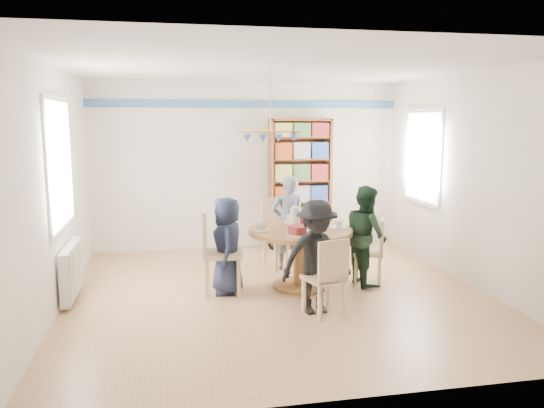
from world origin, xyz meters
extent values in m
plane|color=tan|center=(0.00, 0.00, 0.00)|extent=(5.00, 5.00, 0.00)
plane|color=white|center=(0.00, 0.00, 2.70)|extent=(5.00, 5.00, 0.00)
plane|color=white|center=(0.00, 2.50, 1.35)|extent=(5.00, 0.00, 5.00)
plane|color=white|center=(0.00, -2.50, 1.35)|extent=(5.00, 0.00, 5.00)
plane|color=white|center=(-2.50, 0.00, 1.35)|extent=(0.00, 5.00, 5.00)
plane|color=white|center=(2.50, 0.00, 1.35)|extent=(0.00, 5.00, 5.00)
cube|color=#376098|center=(0.00, 2.48, 2.35)|extent=(5.00, 0.02, 0.12)
cube|color=white|center=(-2.48, 0.30, 1.60)|extent=(0.03, 1.32, 1.52)
cube|color=white|center=(-2.46, 0.30, 1.60)|extent=(0.01, 1.20, 1.40)
cube|color=white|center=(2.48, 1.30, 1.55)|extent=(0.03, 1.12, 1.42)
cube|color=white|center=(2.46, 1.30, 1.55)|extent=(0.01, 1.00, 1.30)
cylinder|color=gold|center=(0.00, 0.50, 2.33)|extent=(0.01, 0.01, 0.75)
cylinder|color=gold|center=(0.00, 0.50, 1.95)|extent=(0.80, 0.02, 0.02)
cone|color=#4050B5|center=(-0.30, 0.50, 1.87)|extent=(0.11, 0.11, 0.10)
cone|color=#4050B5|center=(-0.10, 0.50, 1.87)|extent=(0.11, 0.11, 0.10)
cone|color=#4050B5|center=(0.10, 0.50, 1.87)|extent=(0.11, 0.11, 0.10)
cone|color=#4050B5|center=(0.30, 0.50, 1.87)|extent=(0.11, 0.11, 0.10)
cube|color=silver|center=(-2.42, 0.30, 0.35)|extent=(0.10, 1.00, 0.60)
cube|color=silver|center=(-2.36, -0.10, 0.35)|extent=(0.02, 0.06, 0.56)
cube|color=silver|center=(-2.36, 0.10, 0.35)|extent=(0.02, 0.06, 0.56)
cube|color=silver|center=(-2.36, 0.30, 0.35)|extent=(0.02, 0.06, 0.56)
cube|color=silver|center=(-2.36, 0.50, 0.35)|extent=(0.02, 0.06, 0.56)
cube|color=silver|center=(-2.36, 0.70, 0.35)|extent=(0.02, 0.06, 0.56)
cylinder|color=brown|center=(0.33, 0.22, 0.72)|extent=(1.30, 1.30, 0.05)
cylinder|color=brown|center=(0.33, 0.22, 0.35)|extent=(0.16, 0.16, 0.70)
cylinder|color=brown|center=(0.33, 0.22, 0.02)|extent=(0.70, 0.70, 0.04)
cube|color=#D2B981|center=(-0.65, 0.19, 0.49)|extent=(0.49, 0.49, 0.05)
cube|color=#D2B981|center=(-0.86, 0.21, 0.76)|extent=(0.08, 0.46, 0.55)
cube|color=#D2B981|center=(-0.48, -0.01, 0.23)|extent=(0.05, 0.05, 0.47)
cube|color=#D2B981|center=(-0.46, 0.36, 0.23)|extent=(0.05, 0.05, 0.47)
cube|color=#D2B981|center=(-0.85, 0.02, 0.23)|extent=(0.05, 0.05, 0.47)
cube|color=#D2B981|center=(-0.83, 0.39, 0.23)|extent=(0.05, 0.05, 0.47)
cube|color=#D2B981|center=(1.24, 0.25, 0.40)|extent=(0.48, 0.48, 0.04)
cube|color=#D2B981|center=(1.40, 0.19, 0.62)|extent=(0.17, 0.36, 0.44)
cube|color=#D2B981|center=(1.16, 0.45, 0.19)|extent=(0.05, 0.05, 0.38)
cube|color=#D2B981|center=(1.04, 0.17, 0.19)|extent=(0.05, 0.05, 0.38)
cube|color=#D2B981|center=(1.44, 0.34, 0.19)|extent=(0.05, 0.05, 0.38)
cube|color=#D2B981|center=(1.33, 0.06, 0.19)|extent=(0.05, 0.05, 0.38)
cube|color=#D2B981|center=(0.29, 1.20, 0.47)|extent=(0.54, 0.54, 0.05)
cube|color=#D2B981|center=(0.24, 1.39, 0.73)|extent=(0.43, 0.16, 0.52)
cube|color=#D2B981|center=(0.17, 0.98, 0.22)|extent=(0.05, 0.05, 0.45)
cube|color=#D2B981|center=(0.51, 1.07, 0.22)|extent=(0.05, 0.05, 0.45)
cube|color=#D2B981|center=(0.08, 1.32, 0.22)|extent=(0.05, 0.05, 0.45)
cube|color=#D2B981|center=(0.42, 1.41, 0.22)|extent=(0.05, 0.05, 0.45)
cube|color=#D2B981|center=(0.34, -0.75, 0.41)|extent=(0.48, 0.48, 0.05)
cube|color=#D2B981|center=(0.40, -0.92, 0.64)|extent=(0.37, 0.15, 0.45)
cube|color=#D2B981|center=(0.44, -0.56, 0.20)|extent=(0.05, 0.05, 0.39)
cube|color=#D2B981|center=(0.15, -0.65, 0.20)|extent=(0.05, 0.05, 0.39)
cube|color=#D2B981|center=(0.54, -0.85, 0.20)|extent=(0.05, 0.05, 0.39)
cube|color=#D2B981|center=(0.25, -0.95, 0.20)|extent=(0.05, 0.05, 0.39)
imported|color=#181E35|center=(-0.59, 0.19, 0.59)|extent=(0.41, 0.60, 1.18)
imported|color=black|center=(1.19, 0.21, 0.64)|extent=(0.54, 0.67, 1.28)
imported|color=gray|center=(0.37, 1.10, 0.67)|extent=(0.51, 0.35, 1.33)
imported|color=black|center=(0.28, -0.67, 0.63)|extent=(0.87, 0.58, 1.25)
cube|color=brown|center=(0.37, 2.34, 1.06)|extent=(0.04, 0.30, 2.12)
cube|color=brown|center=(1.34, 2.34, 1.06)|extent=(0.04, 0.30, 2.12)
cube|color=brown|center=(0.85, 2.34, 2.10)|extent=(1.01, 0.30, 0.04)
cube|color=brown|center=(0.85, 2.34, 0.03)|extent=(1.01, 0.30, 0.06)
cube|color=brown|center=(0.85, 2.48, 1.06)|extent=(1.01, 0.02, 2.12)
cube|color=brown|center=(0.85, 2.34, 0.40)|extent=(0.95, 0.28, 0.03)
cube|color=brown|center=(0.85, 2.34, 0.76)|extent=(0.95, 0.28, 0.03)
cube|color=brown|center=(0.85, 2.34, 1.11)|extent=(0.95, 0.28, 0.03)
cube|color=brown|center=(0.85, 2.34, 1.46)|extent=(0.95, 0.28, 0.03)
cube|color=brown|center=(0.85, 2.34, 1.82)|extent=(0.95, 0.28, 0.03)
cube|color=#AB3C1A|center=(0.55, 2.32, 0.19)|extent=(0.28, 0.22, 0.26)
cube|color=beige|center=(0.85, 2.32, 0.19)|extent=(0.28, 0.22, 0.26)
cube|color=#284892|center=(1.15, 2.32, 0.19)|extent=(0.28, 0.22, 0.26)
cube|color=#CFC053|center=(0.55, 2.32, 0.55)|extent=(0.28, 0.22, 0.26)
cube|color=#466B3B|center=(0.85, 2.32, 0.55)|extent=(0.28, 0.22, 0.26)
cube|color=maroon|center=(1.15, 2.32, 0.55)|extent=(0.28, 0.22, 0.26)
cube|color=#AB3C1A|center=(0.55, 2.32, 0.90)|extent=(0.28, 0.22, 0.26)
cube|color=beige|center=(0.85, 2.32, 0.90)|extent=(0.28, 0.22, 0.26)
cube|color=#284892|center=(1.15, 2.32, 0.90)|extent=(0.28, 0.22, 0.26)
cube|color=#CFC053|center=(0.55, 2.32, 1.25)|extent=(0.28, 0.22, 0.26)
cube|color=#466B3B|center=(0.85, 2.32, 1.25)|extent=(0.28, 0.22, 0.26)
cube|color=maroon|center=(1.15, 2.32, 1.25)|extent=(0.28, 0.22, 0.26)
cube|color=#AB3C1A|center=(0.55, 2.32, 1.61)|extent=(0.28, 0.22, 0.26)
cube|color=beige|center=(0.85, 2.32, 1.61)|extent=(0.28, 0.22, 0.26)
cube|color=#284892|center=(1.15, 2.32, 1.61)|extent=(0.28, 0.22, 0.26)
cube|color=#CFC053|center=(0.55, 2.32, 1.94)|extent=(0.28, 0.22, 0.22)
cube|color=#466B3B|center=(0.85, 2.32, 1.94)|extent=(0.28, 0.22, 0.22)
cube|color=maroon|center=(1.15, 2.32, 1.94)|extent=(0.28, 0.22, 0.22)
cylinder|color=white|center=(0.28, 0.31, 0.87)|extent=(0.12, 0.12, 0.25)
sphere|color=white|center=(0.28, 0.31, 1.00)|extent=(0.09, 0.09, 0.09)
cylinder|color=silver|center=(0.45, 0.35, 0.89)|extent=(0.07, 0.07, 0.29)
cylinder|color=#4050B5|center=(0.45, 0.35, 1.05)|extent=(0.03, 0.03, 0.03)
cylinder|color=white|center=(0.38, 0.51, 0.76)|extent=(0.31, 0.31, 0.01)
cylinder|color=maroon|center=(0.38, 0.51, 0.81)|extent=(0.25, 0.25, 0.09)
cylinder|color=white|center=(0.22, -0.09, 0.76)|extent=(0.31, 0.31, 0.01)
cylinder|color=maroon|center=(0.22, -0.09, 0.81)|extent=(0.25, 0.25, 0.09)
cylinder|color=white|center=(-0.17, 0.22, 0.76)|extent=(0.21, 0.21, 0.01)
imported|color=white|center=(-0.17, 0.22, 0.80)|extent=(0.13, 0.13, 0.10)
cylinder|color=white|center=(0.82, 0.22, 0.76)|extent=(0.21, 0.21, 0.01)
imported|color=white|center=(0.82, 0.22, 0.80)|extent=(0.10, 0.10, 0.10)
cylinder|color=white|center=(0.33, 0.72, 0.76)|extent=(0.21, 0.21, 0.01)
imported|color=white|center=(0.33, 0.72, 0.80)|extent=(0.13, 0.13, 0.10)
cylinder|color=white|center=(0.33, -0.27, 0.76)|extent=(0.21, 0.21, 0.01)
imported|color=white|center=(0.33, -0.27, 0.80)|extent=(0.10, 0.10, 0.10)
camera|label=1|loc=(-1.26, -6.05, 2.10)|focal=35.00mm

